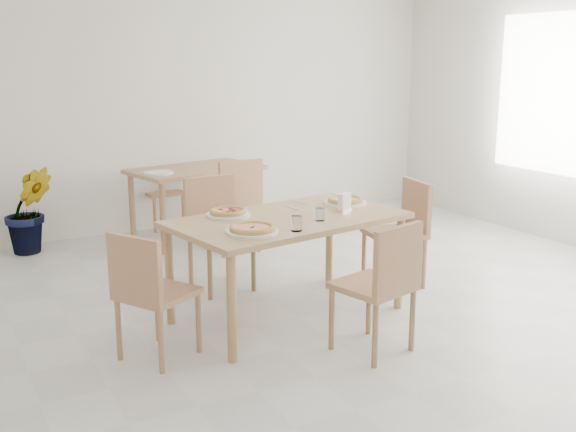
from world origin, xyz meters
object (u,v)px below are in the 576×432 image
plate_pepperoni (228,215)px  chair_back_s (235,199)px  chair_north (216,224)px  plate_mushroom (345,203)px  tumbler_a (320,214)px  potted_plant (29,210)px  plate_margherita (252,231)px  pizza_margherita (252,228)px  main_table (288,227)px  chair_east (404,225)px  tumbler_b (296,223)px  chair_west (148,288)px  chair_south (383,279)px  chair_back_n (159,186)px  pizza_pepperoni (228,211)px  napkin_holder (344,203)px  pizza_mushroom (345,200)px  second_table (196,177)px

plate_pepperoni → chair_back_s: size_ratio=0.35×
chair_north → plate_mushroom: chair_north is taller
tumbler_a → potted_plant: size_ratio=0.11×
plate_margherita → pizza_margherita: bearing=-14.0°
main_table → chair_east: size_ratio=2.04×
chair_back_s → potted_plant: chair_back_s is taller
tumbler_b → potted_plant: bearing=112.9°
chair_west → chair_east: size_ratio=0.95×
chair_north → tumbler_a: (0.34, -1.08, 0.27)m
plate_margherita → plate_pepperoni: size_ratio=1.10×
chair_north → plate_pepperoni: (-0.17, -0.64, 0.23)m
chair_south → tumbler_b: size_ratio=8.65×
plate_pepperoni → potted_plant: potted_plant is taller
chair_west → tumbler_a: 1.30m
pizza_margherita → plate_margherita: bearing=166.0°
chair_north → plate_pepperoni: bearing=-107.0°
main_table → tumbler_a: tumbler_a is taller
chair_back_n → main_table: bearing=-96.0°
chair_north → pizza_pepperoni: bearing=-107.0°
main_table → plate_mushroom: bearing=6.0°
chair_north → plate_pepperoni: chair_north is taller
napkin_holder → chair_back_s: 1.77m
chair_east → chair_west: bearing=-69.3°
pizza_mushroom → chair_back_s: 1.58m
napkin_holder → tumbler_a: bearing=-175.0°
chair_south → plate_pepperoni: size_ratio=2.72×
main_table → pizza_mushroom: size_ratio=5.33×
pizza_pepperoni → napkin_holder: bearing=-17.9°
chair_west → tumbler_b: (0.98, -0.12, 0.32)m
potted_plant → chair_west: bearing=-84.1°
chair_west → tumbler_a: size_ratio=9.31×
main_table → pizza_margherita: (-0.42, -0.29, 0.11)m
chair_east → second_table: size_ratio=0.60×
main_table → chair_north: bearing=93.0°
plate_mushroom → pizza_margherita: bearing=-155.8°
plate_pepperoni → tumbler_b: tumbler_b is taller
plate_margherita → tumbler_b: tumbler_b is taller
plate_mushroom → tumbler_a: 0.59m
plate_mushroom → pizza_mushroom: size_ratio=1.00×
main_table → chair_south: 0.91m
chair_north → pizza_pepperoni: chair_north is taller
plate_mushroom → second_table: 2.26m
plate_mushroom → plate_pepperoni: same height
main_table → chair_back_s: chair_back_s is taller
plate_pepperoni → chair_back_s: bearing=64.4°
chair_west → pizza_mushroom: (1.71, 0.43, 0.30)m
chair_south → pizza_margherita: chair_south is taller
chair_west → second_table: (1.32, 2.65, 0.17)m
plate_pepperoni → second_table: plate_pepperoni is taller
plate_pepperoni → chair_back_n: size_ratio=0.40×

